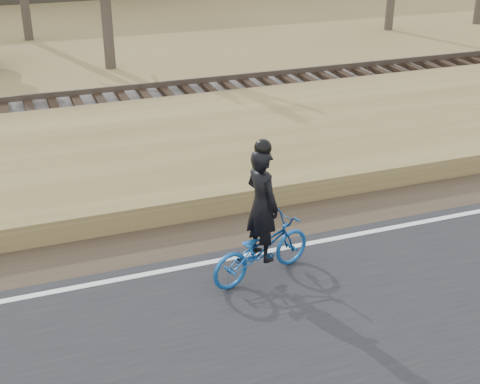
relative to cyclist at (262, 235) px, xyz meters
name	(u,v)px	position (x,y,z in m)	size (l,w,h in m)	color
ground	(444,227)	(3.78, 0.46, -0.79)	(120.00, 120.00, 0.00)	#97834D
edge_line	(437,219)	(3.78, 0.66, -0.73)	(120.00, 0.12, 0.01)	silver
shoulder	(407,199)	(3.78, 1.66, -0.77)	(120.00, 1.60, 0.04)	#473A2B
embankment	(336,140)	(3.78, 4.66, -0.57)	(120.00, 5.00, 0.44)	#97834D
ballast	(273,96)	(3.78, 8.46, -0.57)	(120.00, 3.00, 0.45)	slate
railroad	(273,85)	(3.78, 8.46, -0.26)	(120.00, 2.40, 0.29)	black
cyclist	(262,235)	(0.00, 0.00, 0.00)	(1.94, 1.14, 2.30)	#164E98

